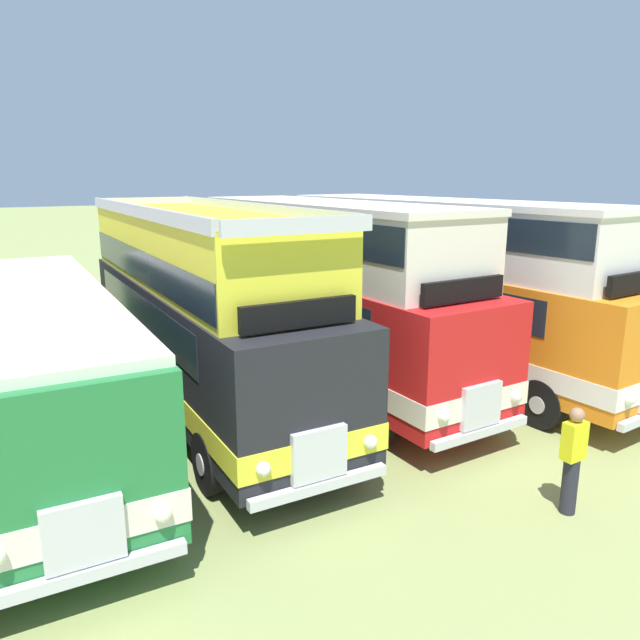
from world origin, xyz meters
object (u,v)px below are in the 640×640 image
Objects in this scene: bus_seventh_in_row at (329,286)px; marshal_person at (572,460)px; bus_sixth_in_row at (201,305)px; bus_eighth_in_row at (442,277)px; bus_fifth_in_row at (41,355)px.

bus_seventh_in_row is 7.18m from marshal_person.
bus_sixth_in_row reaches higher than marshal_person.
bus_eighth_in_row is 7.49m from marshal_person.
bus_fifth_in_row is 6.55m from bus_seventh_in_row.
bus_eighth_in_row is 6.64× the size of marshal_person.
bus_eighth_in_row is (3.25, -0.43, 0.01)m from bus_seventh_in_row.
bus_seventh_in_row is at bearing 90.33° from marshal_person.
bus_sixth_in_row is (3.26, 0.06, 0.60)m from bus_fifth_in_row.
bus_fifth_in_row is 9.80m from bus_eighth_in_row.
bus_seventh_in_row is at bearing -0.43° from bus_sixth_in_row.
bus_seventh_in_row is (3.25, -0.02, 0.11)m from bus_sixth_in_row.
bus_eighth_in_row is at bearing 63.96° from marshal_person.
marshal_person is (6.55, -6.96, -0.87)m from bus_fifth_in_row.
bus_eighth_in_row is at bearing -3.96° from bus_sixth_in_row.
bus_sixth_in_row is 0.91× the size of bus_eighth_in_row.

